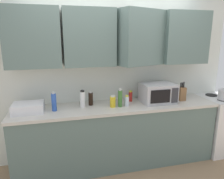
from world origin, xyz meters
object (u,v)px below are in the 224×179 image
Objects in this scene: bottle_yellow_mustard at (113,102)px; bottle_blue_cleaner at (54,102)px; bottle_soy_dark at (91,99)px; bottle_clear_tall at (127,101)px; stove_range at (223,123)px; bottle_red_sauce at (130,96)px; microwave at (158,93)px; dish_rack at (28,108)px; knife_block at (181,93)px; bottle_white_jar at (83,99)px; bottle_green_oil at (120,98)px.

bottle_blue_cleaner is (-0.78, 0.04, 0.04)m from bottle_yellow_mustard.
bottle_clear_tall is at bearing -17.66° from bottle_soy_dark.
bottle_blue_cleaner is 1.30× the size of bottle_soy_dark.
stove_range is 1.66m from bottle_red_sauce.
bottle_red_sauce is at bearing 159.04° from microwave.
bottle_yellow_mustard reaches higher than dish_rack.
bottle_white_jar is (-1.49, 0.02, 0.01)m from knife_block.
bottle_yellow_mustard is at bearing -176.35° from knife_block.
stove_range is 6.03× the size of bottle_clear_tall.
bottle_soy_dark is (-0.48, 0.15, 0.02)m from bottle_clear_tall.
microwave is 0.50m from bottle_clear_tall.
knife_block is at bearing -3.85° from bottle_soy_dark.
bottle_green_oil is 1.69× the size of bottle_clear_tall.
bottle_white_jar is at bearing 167.79° from bottle_yellow_mustard.
bottle_white_jar is 0.14m from bottle_soy_dark.
microwave is at bearing 5.03° from bottle_yellow_mustard.
stove_range is 5.54× the size of bottle_yellow_mustard.
bottle_green_oil is at bearing -173.56° from bottle_clear_tall.
bottle_green_oil is 0.42m from bottle_soy_dark.
knife_block is 1.75× the size of bottle_red_sauce.
bottle_red_sauce is at bearing 174.20° from stove_range.
bottle_soy_dark is (-1.37, 0.09, -0.01)m from knife_block.
bottle_blue_cleaner is at bearing 177.95° from bottle_clear_tall.
microwave is at bearing -178.82° from knife_block.
dish_rack is at bearing 176.64° from bottle_yellow_mustard.
stove_range is at bearing -3.09° from bottle_soy_dark.
bottle_clear_tall is at bearing -7.42° from bottle_white_jar.
bottle_soy_dark is at bearing 174.13° from microwave.
bottle_yellow_mustard is at bearing -178.66° from stove_range.
bottle_clear_tall reaches higher than dish_rack.
bottle_white_jar is (-0.40, 0.09, 0.04)m from bottle_yellow_mustard.
microwave is 0.40m from knife_block.
bottle_white_jar reaches higher than stove_range.
bottle_white_jar is 0.93× the size of bottle_blue_cleaner.
bottle_blue_cleaner is at bearing 176.82° from bottle_yellow_mustard.
dish_rack is 1.34× the size of knife_block.
bottle_green_oil is at bearing -136.90° from bottle_red_sauce.
stove_range is at bearing 1.34° from bottle_yellow_mustard.
bottle_soy_dark is at bearing 13.47° from bottle_blue_cleaner.
bottle_yellow_mustard is 1.09× the size of bottle_clear_tall.
bottle_blue_cleaner is 1.70× the size of bottle_clear_tall.
microwave reaches higher than bottle_yellow_mustard.
bottle_blue_cleaner reaches higher than bottle_green_oil.
bottle_white_jar is at bearing -170.84° from bottle_red_sauce.
microwave is 0.98m from bottle_soy_dark.
bottle_clear_tall is 0.77× the size of bottle_soy_dark.
knife_block is 1.49m from bottle_white_jar.
bottle_red_sauce is 0.61m from bottle_soy_dark.
bottle_red_sauce is (-0.37, 0.14, -0.06)m from microwave.
bottle_yellow_mustard is 0.20m from bottle_clear_tall.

